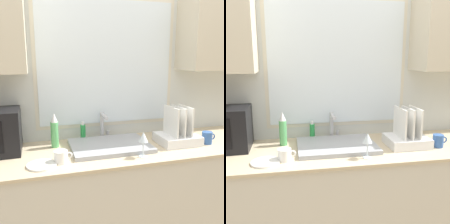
{
  "view_description": "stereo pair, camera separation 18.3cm",
  "coord_description": "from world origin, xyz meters",
  "views": [
    {
      "loc": [
        -0.56,
        -1.43,
        1.57
      ],
      "look_at": [
        -0.06,
        0.29,
        1.19
      ],
      "focal_mm": 42.0,
      "sensor_mm": 36.0,
      "label": 1
    },
    {
      "loc": [
        -0.39,
        -1.47,
        1.57
      ],
      "look_at": [
        -0.06,
        0.29,
        1.19
      ],
      "focal_mm": 42.0,
      "sensor_mm": 36.0,
      "label": 2
    }
  ],
  "objects": [
    {
      "name": "faucet",
      "position": [
        -0.05,
        0.56,
        1.04
      ],
      "size": [
        0.08,
        0.17,
        0.22
      ],
      "color": "#B7B7BC",
      "rests_on": "countertop"
    },
    {
      "name": "countertop",
      "position": [
        0.0,
        0.32,
        0.46
      ],
      "size": [
        2.34,
        0.66,
        0.91
      ],
      "color": "beige",
      "rests_on": "ground_plane"
    },
    {
      "name": "soap_bottle",
      "position": [
        -0.22,
        0.56,
        0.98
      ],
      "size": [
        0.04,
        0.04,
        0.15
      ],
      "color": "#268C3F",
      "rests_on": "countertop"
    },
    {
      "name": "dish_rack",
      "position": [
        0.47,
        0.29,
        0.98
      ],
      "size": [
        0.3,
        0.26,
        0.29
      ],
      "color": "white",
      "rests_on": "countertop"
    },
    {
      "name": "mug_by_rack",
      "position": [
        0.69,
        0.22,
        0.96
      ],
      "size": [
        0.11,
        0.08,
        0.09
      ],
      "color": "#335999",
      "rests_on": "countertop"
    },
    {
      "name": "mug_near_sink",
      "position": [
        -0.43,
        0.16,
        0.95
      ],
      "size": [
        0.12,
        0.09,
        0.08
      ],
      "color": "white",
      "rests_on": "countertop"
    },
    {
      "name": "sink_basin",
      "position": [
        -0.06,
        0.34,
        0.93
      ],
      "size": [
        0.57,
        0.42,
        0.03
      ],
      "color": "#9EA0A5",
      "rests_on": "countertop"
    },
    {
      "name": "spray_bottle",
      "position": [
        -0.45,
        0.47,
        1.04
      ],
      "size": [
        0.06,
        0.06,
        0.26
      ],
      "color": "#59B266",
      "rests_on": "countertop"
    },
    {
      "name": "small_plate",
      "position": [
        -0.55,
        0.14,
        0.92
      ],
      "size": [
        0.18,
        0.18,
        0.01
      ],
      "color": "white",
      "rests_on": "countertop"
    },
    {
      "name": "wall_back",
      "position": [
        0.0,
        0.62,
        1.4
      ],
      "size": [
        6.0,
        0.38,
        2.6
      ],
      "color": "silver",
      "rests_on": "ground_plane"
    },
    {
      "name": "wine_glass",
      "position": [
        0.1,
        0.1,
        1.04
      ],
      "size": [
        0.06,
        0.06,
        0.17
      ],
      "color": "silver",
      "rests_on": "countertop"
    }
  ]
}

